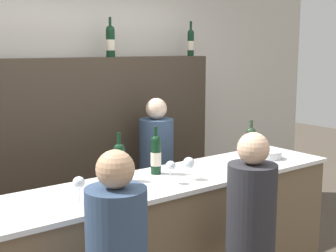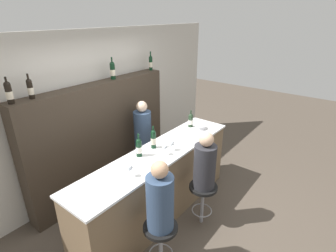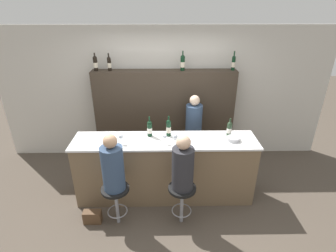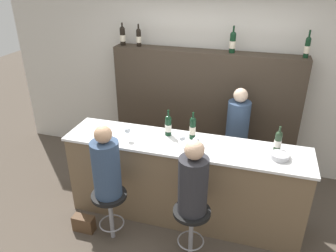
# 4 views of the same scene
# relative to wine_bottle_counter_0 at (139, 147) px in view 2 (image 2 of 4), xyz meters

# --- Properties ---
(ground_plane) EXTENTS (16.00, 16.00, 0.00)m
(ground_plane) POSITION_rel_wine_bottle_counter_0_xyz_m (0.23, -0.43, -1.18)
(ground_plane) COLOR #4C4238
(wall_back) EXTENTS (6.40, 0.05, 2.60)m
(wall_back) POSITION_rel_wine_bottle_counter_0_xyz_m (0.23, 1.28, 0.12)
(wall_back) COLOR beige
(wall_back) RESTS_ON ground_plane
(bar_counter) EXTENTS (2.82, 0.61, 1.05)m
(bar_counter) POSITION_rel_wine_bottle_counter_0_xyz_m (0.23, -0.14, -0.66)
(bar_counter) COLOR brown
(bar_counter) RESTS_ON ground_plane
(back_bar_cabinet) EXTENTS (2.64, 0.28, 1.83)m
(back_bar_cabinet) POSITION_rel_wine_bottle_counter_0_xyz_m (0.23, 1.06, -0.27)
(back_bar_cabinet) COLOR #382D23
(back_bar_cabinet) RESTS_ON ground_plane
(wine_bottle_counter_0) EXTENTS (0.08, 0.08, 0.32)m
(wine_bottle_counter_0) POSITION_rel_wine_bottle_counter_0_xyz_m (0.00, 0.00, 0.00)
(wine_bottle_counter_0) COLOR black
(wine_bottle_counter_0) RESTS_ON bar_counter
(wine_bottle_counter_1) EXTENTS (0.07, 0.07, 0.33)m
(wine_bottle_counter_1) POSITION_rel_wine_bottle_counter_0_xyz_m (0.29, 0.00, 0.01)
(wine_bottle_counter_1) COLOR black
(wine_bottle_counter_1) RESTS_ON bar_counter
(wine_bottle_counter_2) EXTENTS (0.08, 0.08, 0.29)m
(wine_bottle_counter_2) POSITION_rel_wine_bottle_counter_0_xyz_m (1.24, -0.00, -0.01)
(wine_bottle_counter_2) COLOR #233823
(wine_bottle_counter_2) RESTS_ON bar_counter
(wine_bottle_backbar_0) EXTENTS (0.08, 0.08, 0.31)m
(wine_bottle_backbar_0) POSITION_rel_wine_bottle_counter_0_xyz_m (-0.99, 1.06, 0.78)
(wine_bottle_backbar_0) COLOR black
(wine_bottle_backbar_0) RESTS_ON back_bar_cabinet
(wine_bottle_backbar_1) EXTENTS (0.07, 0.07, 0.31)m
(wine_bottle_backbar_1) POSITION_rel_wine_bottle_counter_0_xyz_m (-0.75, 1.06, 0.78)
(wine_bottle_backbar_1) COLOR black
(wine_bottle_backbar_1) RESTS_ON back_bar_cabinet
(wine_bottle_backbar_2) EXTENTS (0.08, 0.08, 0.35)m
(wine_bottle_backbar_2) POSITION_rel_wine_bottle_counter_0_xyz_m (0.56, 1.06, 0.79)
(wine_bottle_backbar_2) COLOR black
(wine_bottle_backbar_2) RESTS_ON back_bar_cabinet
(wine_bottle_backbar_3) EXTENTS (0.07, 0.07, 0.34)m
(wine_bottle_backbar_3) POSITION_rel_wine_bottle_counter_0_xyz_m (1.48, 1.06, 0.78)
(wine_bottle_backbar_3) COLOR black
(wine_bottle_backbar_3) RESTS_ON back_bar_cabinet
(wine_glass_0) EXTENTS (0.07, 0.07, 0.16)m
(wine_glass_0) POSITION_rel_wine_bottle_counter_0_xyz_m (-0.41, -0.25, -0.01)
(wine_glass_0) COLOR silver
(wine_glass_0) RESTS_ON bar_counter
(wine_glass_1) EXTENTS (0.07, 0.07, 0.15)m
(wine_glass_1) POSITION_rel_wine_bottle_counter_0_xyz_m (0.23, -0.25, -0.02)
(wine_glass_1) COLOR silver
(wine_glass_1) RESTS_ON bar_counter
(wine_glass_2) EXTENTS (0.08, 0.08, 0.15)m
(wine_glass_2) POSITION_rel_wine_bottle_counter_0_xyz_m (0.39, -0.25, -0.02)
(wine_glass_2) COLOR silver
(wine_glass_2) RESTS_ON bar_counter
(metal_bowl) EXTENTS (0.19, 0.19, 0.06)m
(metal_bowl) POSITION_rel_wine_bottle_counter_0_xyz_m (1.27, -0.18, -0.10)
(metal_bowl) COLOR #B7B7BC
(metal_bowl) RESTS_ON bar_counter
(bar_stool_left) EXTENTS (0.39, 0.39, 0.63)m
(bar_stool_left) POSITION_rel_wine_bottle_counter_0_xyz_m (-0.46, -0.73, -0.69)
(bar_stool_left) COLOR gray
(bar_stool_left) RESTS_ON ground_plane
(guest_seated_left) EXTENTS (0.30, 0.30, 0.83)m
(guest_seated_left) POSITION_rel_wine_bottle_counter_0_xyz_m (-0.46, -0.73, -0.19)
(guest_seated_left) COLOR #334766
(guest_seated_left) RESTS_ON bar_stool_left
(bar_stool_right) EXTENTS (0.39, 0.39, 0.63)m
(bar_stool_right) POSITION_rel_wine_bottle_counter_0_xyz_m (0.47, -0.73, -0.69)
(bar_stool_right) COLOR gray
(bar_stool_right) RESTS_ON ground_plane
(guest_seated_right) EXTENTS (0.30, 0.30, 0.81)m
(guest_seated_right) POSITION_rel_wine_bottle_counter_0_xyz_m (0.47, -0.73, -0.20)
(guest_seated_right) COLOR #28282D
(guest_seated_right) RESTS_ON bar_stool_right
(bartender) EXTENTS (0.29, 0.29, 1.50)m
(bartender) POSITION_rel_wine_bottle_counter_0_xyz_m (0.76, 0.64, -0.49)
(bartender) COLOR #334766
(bartender) RESTS_ON ground_plane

